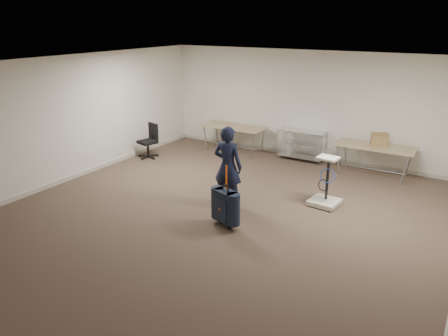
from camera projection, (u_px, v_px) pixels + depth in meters
The scene contains 10 objects.
ground at pixel (216, 219), 8.13m from camera, with size 9.00×9.00×0.00m, color #4F3E30.
room_shell at pixel (251, 193), 9.24m from camera, with size 8.00×9.00×9.00m.
folding_table_left at pixel (234, 128), 12.04m from camera, with size 1.80×0.75×0.73m.
folding_table_right at pixel (375, 148), 10.18m from camera, with size 1.80×0.75×0.73m.
wire_shelf at pixel (301, 144), 11.39m from camera, with size 1.22×0.47×0.80m.
person at pixel (228, 166), 8.51m from camera, with size 0.59×0.39×1.61m, color black.
suitcase at pixel (225, 206), 7.73m from camera, with size 0.48×0.36×1.16m.
office_chair at pixel (149, 147), 11.66m from camera, with size 0.55×0.55×0.91m.
equipment_cart at pixel (325, 193), 8.66m from camera, with size 0.60×0.60×1.01m.
cardboard_box at pixel (380, 139), 10.16m from camera, with size 0.37×0.28×0.28m, color olive.
Camera 1 is at (3.94, -6.24, 3.55)m, focal length 35.00 mm.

